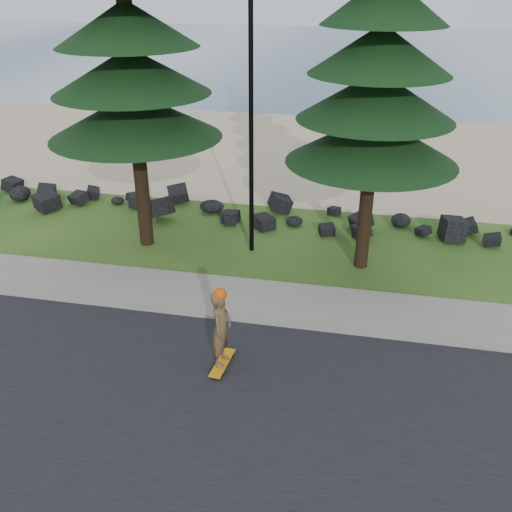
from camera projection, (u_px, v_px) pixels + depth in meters
The scene contains 9 objects.
ground at pixel (228, 300), 15.66m from camera, with size 160.00×160.00×0.00m, color #244D18.
road at pixel (174, 412), 11.73m from camera, with size 160.00×7.00×0.02m, color black.
kerb at pixel (219, 317), 14.85m from camera, with size 160.00×0.20×0.10m, color gray.
sidewalk at pixel (229, 296), 15.82m from camera, with size 160.00×2.00×0.08m, color gray.
beach_sand at pixel (299, 151), 28.31m from camera, with size 160.00×15.00×0.01m, color tan.
ocean at pixel (345, 53), 60.16m from camera, with size 160.00×58.00×0.01m, color #3F5E79.
seawall_boulders at pixel (265, 221), 20.55m from camera, with size 60.00×2.40×1.10m, color black, non-canonical shape.
lamp_post at pixel (251, 123), 16.57m from camera, with size 0.25×0.14×8.14m.
skateboarder at pixel (221, 329), 12.62m from camera, with size 0.49×1.12×2.05m.
Camera 1 is at (3.45, -12.97, 8.21)m, focal length 40.00 mm.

